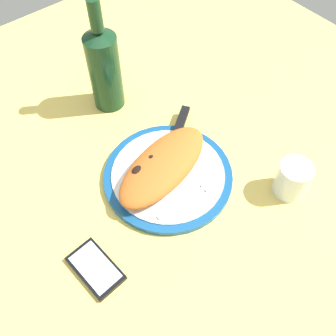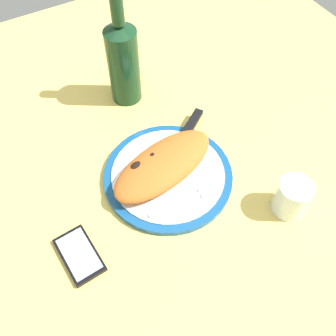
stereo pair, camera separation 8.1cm
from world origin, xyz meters
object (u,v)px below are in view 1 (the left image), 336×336
object	(u,v)px
calzone	(163,165)
smartphone	(96,268)
fork	(195,194)
knife	(178,131)
plate	(168,176)
water_glass	(291,181)
wine_bottle	(104,67)

from	to	relation	value
calzone	smartphone	bearing A→B (deg)	-160.01
fork	smartphone	distance (cm)	24.68
calzone	knife	size ratio (longest dim) A/B	1.40
calzone	smartphone	distance (cm)	24.95
plate	fork	xyz separation A→B (cm)	(0.85, -7.77, 1.09)
water_glass	wine_bottle	bearing A→B (deg)	107.57
knife	water_glass	size ratio (longest dim) A/B	2.38
plate	wine_bottle	bearing A→B (deg)	83.04
smartphone	wine_bottle	world-z (taller)	wine_bottle
knife	wine_bottle	size ratio (longest dim) A/B	0.69
knife	plate	bearing A→B (deg)	-140.45
smartphone	knife	bearing A→B (deg)	24.46
calzone	water_glass	world-z (taller)	water_glass
plate	wine_bottle	xyz separation A→B (cm)	(3.34, 27.38, 10.40)
fork	smartphone	world-z (taller)	fork
calzone	wine_bottle	world-z (taller)	wine_bottle
calzone	smartphone	world-z (taller)	calzone
calzone	knife	distance (cm)	11.82
plate	water_glass	xyz separation A→B (cm)	(17.94, -18.73, 2.69)
knife	water_glass	xyz separation A→B (cm)	(8.84, -26.25, 1.30)
fork	wine_bottle	bearing A→B (deg)	85.95
plate	calzone	world-z (taller)	calzone
calzone	plate	bearing A→B (deg)	-60.16
wine_bottle	calzone	bearing A→B (deg)	-98.45
fork	smartphone	size ratio (longest dim) A/B	1.38
knife	wine_bottle	xyz separation A→B (cm)	(-5.76, 19.85, 9.01)
wine_bottle	fork	bearing A→B (deg)	-94.05
knife	smartphone	size ratio (longest dim) A/B	1.70
fork	knife	distance (cm)	17.38
fork	knife	bearing A→B (deg)	61.64
fork	wine_bottle	size ratio (longest dim) A/B	0.56
fork	smartphone	xyz separation A→B (cm)	(-24.64, 0.32, -1.36)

